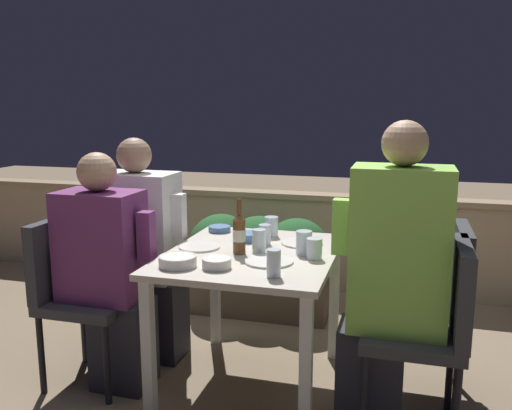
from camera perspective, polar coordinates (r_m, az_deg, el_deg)
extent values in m
plane|color=#847056|center=(2.92, -0.40, -18.50)|extent=(16.00, 16.00, 0.00)
cube|color=tan|center=(4.25, 5.61, -3.97)|extent=(9.00, 0.14, 0.70)
cube|color=#9E8466|center=(4.17, 5.70, 0.96)|extent=(9.00, 0.18, 0.04)
cube|color=#BCB2A3|center=(2.65, -0.42, -5.28)|extent=(0.80, 0.96, 0.03)
cube|color=silver|center=(2.52, -11.24, -14.97)|extent=(0.05, 0.05, 0.68)
cube|color=silver|center=(2.32, 5.26, -17.25)|extent=(0.05, 0.05, 0.68)
cube|color=silver|center=(3.25, -4.31, -8.79)|extent=(0.05, 0.05, 0.68)
cube|color=silver|center=(3.10, 8.22, -9.91)|extent=(0.05, 0.05, 0.68)
cube|color=brown|center=(3.78, 0.22, -9.17)|extent=(0.97, 0.36, 0.28)
ellipsoid|color=#235628|center=(3.76, -3.71, -4.10)|extent=(0.44, 0.47, 0.41)
ellipsoid|color=#235628|center=(3.68, 0.22, -4.40)|extent=(0.44, 0.47, 0.41)
ellipsoid|color=#235628|center=(3.62, 4.31, -4.68)|extent=(0.44, 0.47, 0.41)
cube|color=#333338|center=(2.91, -16.90, -9.68)|extent=(0.42, 0.42, 0.05)
cube|color=#333338|center=(2.95, -20.21, -5.09)|extent=(0.06, 0.42, 0.39)
cylinder|color=black|center=(2.96, -21.66, -14.43)|extent=(0.03, 0.03, 0.41)
cylinder|color=black|center=(2.77, -15.42, -15.84)|extent=(0.03, 0.03, 0.41)
cylinder|color=black|center=(3.23, -17.70, -12.02)|extent=(0.03, 0.03, 0.41)
cylinder|color=black|center=(3.05, -11.83, -13.07)|extent=(0.03, 0.03, 0.41)
cube|color=#282833|center=(2.90, -13.76, -13.91)|extent=(0.28, 0.23, 0.46)
cube|color=#6B2D66|center=(2.79, -16.01, -4.14)|extent=(0.40, 0.26, 0.54)
cube|color=#6B2D66|center=(2.65, -11.47, -3.23)|extent=(0.07, 0.07, 0.24)
sphere|color=tan|center=(2.72, -16.41, 3.37)|extent=(0.19, 0.19, 0.19)
cube|color=#333338|center=(3.19, -13.30, -7.71)|extent=(0.42, 0.42, 0.05)
cube|color=#333338|center=(3.22, -16.39, -3.55)|extent=(0.06, 0.42, 0.39)
cylinder|color=black|center=(3.21, -17.63, -12.14)|extent=(0.03, 0.03, 0.41)
cylinder|color=black|center=(3.04, -11.72, -13.21)|extent=(0.03, 0.03, 0.41)
cylinder|color=black|center=(3.50, -14.33, -10.05)|extent=(0.03, 0.03, 0.41)
cylinder|color=black|center=(3.34, -8.82, -10.86)|extent=(0.03, 0.03, 0.41)
cube|color=#282833|center=(3.18, -10.41, -11.53)|extent=(0.31, 0.23, 0.46)
cube|color=white|center=(3.07, -12.42, -2.15)|extent=(0.44, 0.26, 0.59)
cube|color=white|center=(2.95, -8.17, -1.13)|extent=(0.07, 0.07, 0.24)
sphere|color=#99755B|center=(3.01, -12.71, 5.14)|extent=(0.19, 0.19, 0.19)
cube|color=#333338|center=(2.50, 16.08, -13.05)|extent=(0.42, 0.42, 0.05)
cube|color=#333338|center=(2.44, 20.80, -8.41)|extent=(0.06, 0.42, 0.39)
cylinder|color=black|center=(2.45, 11.28, -19.43)|extent=(0.03, 0.03, 0.41)
cylinder|color=black|center=(2.77, 11.91, -15.70)|extent=(0.03, 0.03, 0.41)
cylinder|color=black|center=(2.77, 19.72, -16.05)|extent=(0.03, 0.03, 0.41)
cube|color=#282833|center=(2.59, 11.91, -16.98)|extent=(0.29, 0.23, 0.46)
cube|color=#8CCC4C|center=(2.38, 14.86, -4.57)|extent=(0.41, 0.26, 0.71)
cube|color=#8CCC4C|center=(2.37, 8.92, -2.25)|extent=(0.07, 0.07, 0.24)
sphere|color=tan|center=(2.30, 15.40, 6.28)|extent=(0.19, 0.19, 0.19)
cube|color=#333338|center=(2.81, 16.68, -10.42)|extent=(0.42, 0.42, 0.05)
cube|color=#333338|center=(2.75, 20.84, -6.24)|extent=(0.06, 0.42, 0.39)
cylinder|color=black|center=(2.74, 12.50, -16.05)|extent=(0.03, 0.03, 0.41)
cylinder|color=black|center=(2.75, 20.41, -16.38)|extent=(0.03, 0.03, 0.41)
cylinder|color=black|center=(3.07, 12.91, -13.03)|extent=(0.03, 0.03, 0.41)
cylinder|color=black|center=(3.08, 19.88, -13.34)|extent=(0.03, 0.03, 0.41)
cylinder|color=brown|center=(2.60, -1.78, -3.37)|extent=(0.06, 0.06, 0.17)
cylinder|color=beige|center=(2.60, -1.78, -3.19)|extent=(0.06, 0.06, 0.06)
cone|color=brown|center=(2.58, -1.79, -1.24)|extent=(0.06, 0.06, 0.03)
cylinder|color=brown|center=(2.57, -1.80, -0.13)|extent=(0.02, 0.02, 0.07)
cylinder|color=silver|center=(2.80, 4.86, -4.00)|extent=(0.21, 0.21, 0.01)
cylinder|color=silver|center=(2.74, -5.96, -4.39)|extent=(0.21, 0.21, 0.01)
cylinder|color=silver|center=(2.48, 1.36, -5.92)|extent=(0.23, 0.23, 0.01)
cylinder|color=#4C709E|center=(2.85, -0.83, -3.35)|extent=(0.14, 0.14, 0.04)
torus|color=#4C709E|center=(2.85, -0.83, -3.01)|extent=(0.14, 0.14, 0.01)
cylinder|color=silver|center=(2.40, -4.16, -6.12)|extent=(0.13, 0.13, 0.04)
torus|color=silver|center=(2.39, -4.17, -5.70)|extent=(0.13, 0.13, 0.01)
cylinder|color=#4C709E|center=(3.06, -3.86, -2.51)|extent=(0.12, 0.12, 0.03)
torus|color=#4C709E|center=(3.06, -3.86, -2.30)|extent=(0.12, 0.12, 0.01)
cylinder|color=silver|center=(2.44, -8.24, -5.86)|extent=(0.17, 0.17, 0.05)
torus|color=silver|center=(2.44, -8.26, -5.42)|extent=(0.17, 0.17, 0.01)
cylinder|color=silver|center=(2.26, 1.88, -6.14)|extent=(0.06, 0.06, 0.12)
cylinder|color=silver|center=(2.53, 6.15, -4.58)|extent=(0.07, 0.07, 0.10)
cylinder|color=silver|center=(2.62, 0.33, -3.81)|extent=(0.07, 0.07, 0.11)
cylinder|color=silver|center=(2.60, 5.07, -3.97)|extent=(0.08, 0.08, 0.11)
cylinder|color=silver|center=(2.94, 1.62, -2.28)|extent=(0.07, 0.07, 0.11)
cylinder|color=silver|center=(2.77, 0.92, -3.13)|extent=(0.06, 0.06, 0.10)
cylinder|color=brown|center=(4.12, -14.10, -8.49)|extent=(0.25, 0.25, 0.18)
cylinder|color=#47331E|center=(4.07, -14.21, -6.18)|extent=(0.03, 0.03, 0.16)
ellipsoid|color=#235628|center=(4.01, -14.35, -3.14)|extent=(0.35, 0.35, 0.32)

